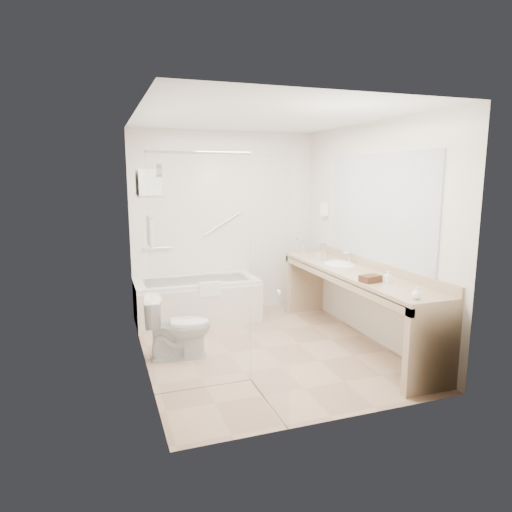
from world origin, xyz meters
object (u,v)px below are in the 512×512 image
object	(u,v)px
bathtub	(197,300)
vanity_counter	(354,288)
toilet	(178,327)
amenity_basket	(370,279)
water_bottle_left	(297,246)

from	to	relation	value
bathtub	vanity_counter	world-z (taller)	vanity_counter
vanity_counter	toilet	distance (m)	2.01
vanity_counter	toilet	world-z (taller)	vanity_counter
toilet	amenity_basket	size ratio (longest dim) A/B	3.33
toilet	vanity_counter	bearing A→B (deg)	-89.06
vanity_counter	bathtub	bearing A→B (deg)	137.65
toilet	amenity_basket	xyz separation A→B (m)	(1.83, -0.75, 0.55)
bathtub	toilet	world-z (taller)	toilet
vanity_counter	water_bottle_left	size ratio (longest dim) A/B	13.01
bathtub	vanity_counter	distance (m)	2.09
water_bottle_left	amenity_basket	bearing A→B (deg)	-89.68
vanity_counter	toilet	size ratio (longest dim) A/B	3.95
bathtub	water_bottle_left	bearing A→B (deg)	-5.80
toilet	amenity_basket	world-z (taller)	amenity_basket
toilet	water_bottle_left	bearing A→B (deg)	-53.21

